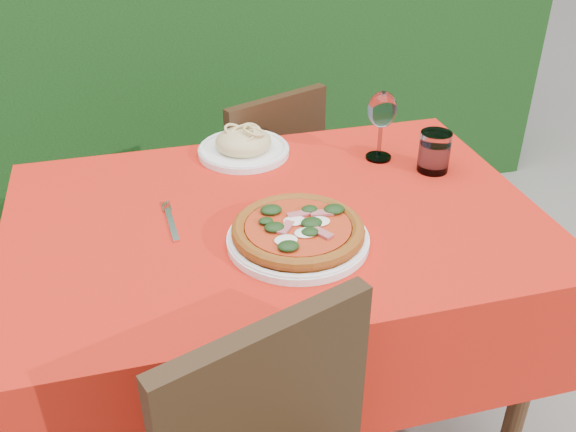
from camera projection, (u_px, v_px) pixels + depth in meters
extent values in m
plane|color=slate|center=(277.00, 426.00, 1.92)|extent=(60.00, 60.00, 0.00)
cube|color=black|center=(189.00, 23.00, 2.78)|extent=(3.20, 0.55, 1.60)
cube|color=#452916|center=(275.00, 224.00, 1.55)|extent=(1.20, 0.80, 0.04)
cylinder|color=#452916|center=(522.00, 391.00, 1.58)|extent=(0.05, 0.05, 0.70)
cylinder|color=#452916|center=(72.00, 294.00, 1.90)|extent=(0.05, 0.05, 0.70)
cylinder|color=#452916|center=(409.00, 242.00, 2.14)|extent=(0.05, 0.05, 0.70)
cube|color=red|center=(275.00, 268.00, 1.62)|extent=(1.26, 0.86, 0.32)
cube|color=black|center=(267.00, 426.00, 1.09)|extent=(0.39, 0.17, 0.44)
cube|color=black|center=(251.00, 194.00, 2.32)|extent=(0.48, 0.48, 0.04)
cube|color=black|center=(277.00, 156.00, 2.09)|extent=(0.36, 0.17, 0.41)
cylinder|color=black|center=(263.00, 211.00, 2.61)|extent=(0.03, 0.03, 0.38)
cylinder|color=black|center=(194.00, 237.00, 2.45)|extent=(0.03, 0.03, 0.38)
cylinder|color=black|center=(311.00, 247.00, 2.40)|extent=(0.03, 0.03, 0.38)
cylinder|color=black|center=(240.00, 278.00, 2.24)|extent=(0.03, 0.03, 0.38)
cylinder|color=white|center=(298.00, 240.00, 1.42)|extent=(0.32, 0.32, 0.02)
cylinder|color=#AC6017|center=(298.00, 233.00, 1.41)|extent=(0.36, 0.36, 0.02)
cylinder|color=#961709|center=(298.00, 227.00, 1.40)|extent=(0.30, 0.30, 0.01)
cylinder|color=white|center=(244.00, 151.00, 1.80)|extent=(0.26, 0.26, 0.02)
ellipsoid|color=#CCB67F|center=(243.00, 142.00, 1.79)|extent=(0.19, 0.19, 0.07)
cylinder|color=silver|center=(434.00, 152.00, 1.69)|extent=(0.08, 0.08, 0.11)
cylinder|color=#AACCE6|center=(434.00, 157.00, 1.70)|extent=(0.07, 0.07, 0.08)
cylinder|color=silver|center=(378.00, 157.00, 1.78)|extent=(0.07, 0.07, 0.01)
cylinder|color=silver|center=(380.00, 140.00, 1.75)|extent=(0.01, 0.01, 0.10)
ellipsoid|color=silver|center=(382.00, 109.00, 1.71)|extent=(0.08, 0.08, 0.10)
cube|color=silver|center=(172.00, 225.00, 1.48)|extent=(0.03, 0.20, 0.01)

